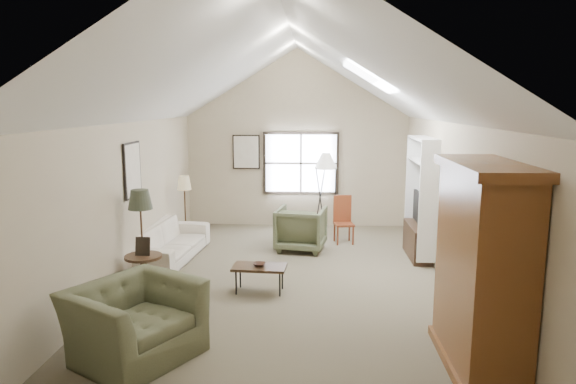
# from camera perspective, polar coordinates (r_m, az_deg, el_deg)

# --- Properties ---
(room_shell) EXTENTS (5.01, 8.01, 4.00)m
(room_shell) POSITION_cam_1_polar(r_m,az_deg,el_deg) (7.65, -0.17, 12.93)
(room_shell) COLOR brown
(room_shell) RESTS_ON ground
(window) EXTENTS (1.72, 0.08, 1.42)m
(window) POSITION_cam_1_polar(r_m,az_deg,el_deg) (11.67, 1.45, 3.21)
(window) COLOR black
(window) RESTS_ON room_shell
(skylight) EXTENTS (0.80, 1.20, 0.52)m
(skylight) POSITION_cam_1_polar(r_m,az_deg,el_deg) (8.58, 9.10, 12.56)
(skylight) COLOR white
(skylight) RESTS_ON room_shell
(wall_art) EXTENTS (1.97, 3.71, 0.88)m
(wall_art) POSITION_cam_1_polar(r_m,az_deg,el_deg) (9.90, -10.45, 3.49)
(wall_art) COLOR black
(wall_art) RESTS_ON room_shell
(armoire) EXTENTS (0.60, 1.50, 2.20)m
(armoire) POSITION_cam_1_polar(r_m,az_deg,el_deg) (5.77, 20.76, -7.90)
(armoire) COLOR brown
(armoire) RESTS_ON ground
(tv_alcove) EXTENTS (0.32, 1.30, 2.10)m
(tv_alcove) POSITION_cam_1_polar(r_m,az_deg,el_deg) (9.56, 14.54, -0.38)
(tv_alcove) COLOR white
(tv_alcove) RESTS_ON ground
(media_console) EXTENTS (0.34, 1.18, 0.60)m
(media_console) POSITION_cam_1_polar(r_m,az_deg,el_deg) (9.74, 14.21, -5.31)
(media_console) COLOR #382316
(media_console) RESTS_ON ground
(tv_panel) EXTENTS (0.05, 0.90, 0.55)m
(tv_panel) POSITION_cam_1_polar(r_m,az_deg,el_deg) (9.60, 14.37, -1.73)
(tv_panel) COLOR black
(tv_panel) RESTS_ON media_console
(sofa) EXTENTS (1.05, 2.28, 0.65)m
(sofa) POSITION_cam_1_polar(r_m,az_deg,el_deg) (9.56, -13.08, -5.41)
(sofa) COLOR beige
(sofa) RESTS_ON ground
(armchair_near) EXTENTS (1.62, 1.68, 0.83)m
(armchair_near) POSITION_cam_1_polar(r_m,az_deg,el_deg) (6.07, -16.67, -13.63)
(armchair_near) COLOR #5B6144
(armchair_near) RESTS_ON ground
(armchair_far) EXTENTS (1.03, 1.05, 0.83)m
(armchair_far) POSITION_cam_1_polar(r_m,az_deg,el_deg) (9.89, 1.47, -4.08)
(armchair_far) COLOR #565C40
(armchair_far) RESTS_ON ground
(coffee_table) EXTENTS (0.82, 0.49, 0.40)m
(coffee_table) POSITION_cam_1_polar(r_m,az_deg,el_deg) (7.79, -3.18, -9.61)
(coffee_table) COLOR #392417
(coffee_table) RESTS_ON ground
(bowl) EXTENTS (0.20, 0.20, 0.05)m
(bowl) POSITION_cam_1_polar(r_m,az_deg,el_deg) (7.72, -3.20, -8.03)
(bowl) COLOR #331D15
(bowl) RESTS_ON coffee_table
(side_table) EXTENTS (0.60, 0.60, 0.55)m
(side_table) POSITION_cam_1_polar(r_m,az_deg,el_deg) (8.09, -15.70, -8.68)
(side_table) COLOR #3D2919
(side_table) RESTS_ON ground
(side_chair) EXTENTS (0.43, 0.43, 0.96)m
(side_chair) POSITION_cam_1_polar(r_m,az_deg,el_deg) (10.40, 6.23, -3.10)
(side_chair) COLOR brown
(side_chair) RESTS_ON ground
(tripod_lamp) EXTENTS (0.51, 0.51, 1.74)m
(tripod_lamp) POSITION_cam_1_polar(r_m,az_deg,el_deg) (11.49, 4.17, 0.17)
(tripod_lamp) COLOR white
(tripod_lamp) RESTS_ON ground
(dark_lamp) EXTENTS (0.40, 0.40, 1.54)m
(dark_lamp) POSITION_cam_1_polar(r_m,az_deg,el_deg) (8.15, -15.92, -4.91)
(dark_lamp) COLOR #292E20
(dark_lamp) RESTS_ON ground
(tan_lamp) EXTENTS (0.30, 0.30, 1.39)m
(tan_lamp) POSITION_cam_1_polar(r_m,az_deg,el_deg) (10.60, -11.36, -1.80)
(tan_lamp) COLOR tan
(tan_lamp) RESTS_ON ground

